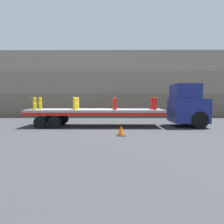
# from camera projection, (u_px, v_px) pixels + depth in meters

# --- Properties ---
(ground_plane) EXTENTS (120.00, 120.00, 0.00)m
(ground_plane) POSITION_uv_depth(u_px,v_px,m) (96.00, 126.00, 15.28)
(ground_plane) COLOR #38383A
(rock_cliff) EXTENTS (60.00, 3.30, 6.91)m
(rock_cliff) POSITION_uv_depth(u_px,v_px,m) (102.00, 84.00, 24.11)
(rock_cliff) COLOR #706656
(rock_cliff) RESTS_ON ground_plane
(truck_cab) EXTENTS (2.28, 2.57, 2.92)m
(truck_cab) POSITION_uv_depth(u_px,v_px,m) (188.00, 106.00, 15.12)
(truck_cab) COLOR navy
(truck_cab) RESTS_ON ground_plane
(flatbed_trailer) EXTENTS (9.29, 2.63, 1.18)m
(flatbed_trailer) POSITION_uv_depth(u_px,v_px,m) (88.00, 112.00, 15.22)
(flatbed_trailer) COLOR gray
(flatbed_trailer) RESTS_ON ground_plane
(fire_hydrant_yellow_near_0) EXTENTS (0.28, 0.52, 0.83)m
(fire_hydrant_yellow_near_0) POSITION_uv_depth(u_px,v_px,m) (35.00, 104.00, 14.65)
(fire_hydrant_yellow_near_0) COLOR gold
(fire_hydrant_yellow_near_0) RESTS_ON flatbed_trailer
(fire_hydrant_yellow_far_0) EXTENTS (0.28, 0.52, 0.83)m
(fire_hydrant_yellow_far_0) POSITION_uv_depth(u_px,v_px,m) (40.00, 103.00, 15.76)
(fire_hydrant_yellow_far_0) COLOR gold
(fire_hydrant_yellow_far_0) RESTS_ON flatbed_trailer
(fire_hydrant_yellow_near_1) EXTENTS (0.28, 0.52, 0.83)m
(fire_hydrant_yellow_near_1) POSITION_uv_depth(u_px,v_px,m) (75.00, 104.00, 14.63)
(fire_hydrant_yellow_near_1) COLOR gold
(fire_hydrant_yellow_near_1) RESTS_ON flatbed_trailer
(fire_hydrant_yellow_far_1) EXTENTS (0.28, 0.52, 0.83)m
(fire_hydrant_yellow_far_1) POSITION_uv_depth(u_px,v_px,m) (77.00, 103.00, 15.74)
(fire_hydrant_yellow_far_1) COLOR gold
(fire_hydrant_yellow_far_1) RESTS_ON flatbed_trailer
(fire_hydrant_red_near_2) EXTENTS (0.28, 0.52, 0.83)m
(fire_hydrant_red_near_2) POSITION_uv_depth(u_px,v_px,m) (115.00, 104.00, 14.60)
(fire_hydrant_red_near_2) COLOR red
(fire_hydrant_red_near_2) RESTS_ON flatbed_trailer
(fire_hydrant_red_far_2) EXTENTS (0.28, 0.52, 0.83)m
(fire_hydrant_red_far_2) POSITION_uv_depth(u_px,v_px,m) (115.00, 103.00, 15.72)
(fire_hydrant_red_far_2) COLOR red
(fire_hydrant_red_far_2) RESTS_ON flatbed_trailer
(fire_hydrant_red_near_3) EXTENTS (0.28, 0.52, 0.83)m
(fire_hydrant_red_near_3) POSITION_uv_depth(u_px,v_px,m) (155.00, 104.00, 14.58)
(fire_hydrant_red_near_3) COLOR red
(fire_hydrant_red_near_3) RESTS_ON flatbed_trailer
(fire_hydrant_red_far_3) EXTENTS (0.28, 0.52, 0.83)m
(fire_hydrant_red_far_3) POSITION_uv_depth(u_px,v_px,m) (152.00, 103.00, 15.69)
(fire_hydrant_red_far_3) COLOR red
(fire_hydrant_red_far_3) RESTS_ON flatbed_trailer
(cargo_strap_rear) EXTENTS (0.05, 2.74, 0.01)m
(cargo_strap_rear) POSITION_uv_depth(u_px,v_px,m) (37.00, 97.00, 15.18)
(cargo_strap_rear) COLOR yellow
(cargo_strap_rear) RESTS_ON fire_hydrant_yellow_near_0
(cargo_strap_middle) EXTENTS (0.05, 2.74, 0.01)m
(cargo_strap_middle) POSITION_uv_depth(u_px,v_px,m) (76.00, 97.00, 15.15)
(cargo_strap_middle) COLOR yellow
(cargo_strap_middle) RESTS_ON fire_hydrant_yellow_near_1
(cargo_strap_front) EXTENTS (0.05, 2.74, 0.01)m
(cargo_strap_front) POSITION_uv_depth(u_px,v_px,m) (154.00, 97.00, 15.10)
(cargo_strap_front) COLOR yellow
(cargo_strap_front) RESTS_ON fire_hydrant_red_near_3
(traffic_cone) EXTENTS (0.47, 0.47, 0.53)m
(traffic_cone) POSITION_uv_depth(u_px,v_px,m) (121.00, 131.00, 11.45)
(traffic_cone) COLOR black
(traffic_cone) RESTS_ON ground_plane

